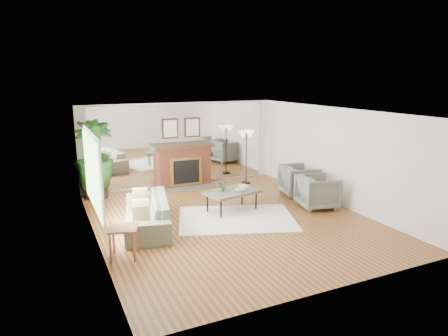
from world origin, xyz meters
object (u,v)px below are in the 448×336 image
fireplace (184,165)px  sofa (147,212)px  armchair_back (299,180)px  armchair_front (318,192)px  coffee_table (232,192)px  potted_ficus (94,157)px  floor_lamp (246,139)px  side_table (123,232)px

fireplace → sofa: (-1.89, -2.92, -0.32)m
armchair_back → armchair_front: size_ratio=1.02×
armchair_back → fireplace: bearing=60.9°
coffee_table → sofa: (-2.18, -0.18, -0.14)m
armchair_back → potted_ficus: potted_ficus is taller
coffee_table → armchair_back: armchair_back is taller
potted_ficus → sofa: bearing=-75.7°
coffee_table → armchair_front: 2.18m
armchair_front → floor_lamp: 3.07m
armchair_back → floor_lamp: size_ratio=0.57×
fireplace → floor_lamp: 2.05m
sofa → armchair_back: bearing=110.8°
fireplace → armchair_back: bearing=-41.1°
sofa → armchair_front: bearing=96.2°
sofa → armchair_front: armchair_front is taller
potted_ficus → floor_lamp: 4.46m
armchair_back → floor_lamp: bearing=35.8°
sofa → potted_ficus: 2.96m
armchair_front → potted_ficus: bearing=68.7°
armchair_front → side_table: armchair_front is taller
potted_ficus → coffee_table: bearing=-41.9°
side_table → floor_lamp: bearing=39.5°
armchair_back → armchair_front: bearing=-179.8°
coffee_table → side_table: size_ratio=2.21×
armchair_front → potted_ficus: potted_ficus is taller
armchair_front → floor_lamp: bearing=22.2°
side_table → armchair_front: bearing=9.5°
sofa → potted_ficus: bearing=-153.2°
fireplace → coffee_table: bearing=-84.1°
fireplace → floor_lamp: size_ratio=1.24×
sofa → floor_lamp: floor_lamp is taller
fireplace → armchair_back: fireplace is taller
sofa → armchair_front: 4.29m
armchair_back → floor_lamp: 2.13m
sofa → side_table: bearing=-17.5°
coffee_table → floor_lamp: size_ratio=0.88×
sofa → fireplace: bearing=159.5°
floor_lamp → potted_ficus: bearing=175.1°
fireplace → sofa: bearing=-122.9°
coffee_table → side_table: (-2.93, -1.49, 0.02)m
sofa → potted_ficus: (-0.71, 2.76, 0.80)m
fireplace → sofa: fireplace is taller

